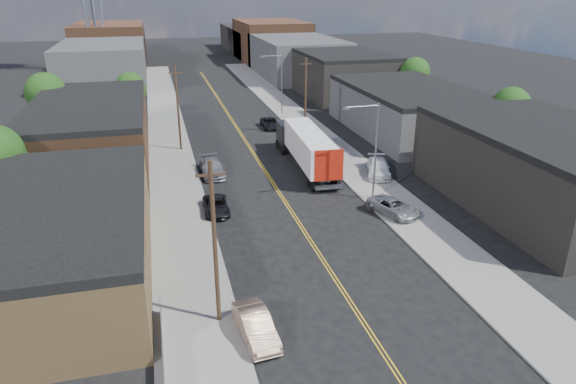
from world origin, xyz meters
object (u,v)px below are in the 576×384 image
car_left_b (256,326)px  car_right_lot_c (316,136)px  car_right_lot_b (378,168)px  car_left_d (212,167)px  semi_truck (305,145)px  car_left_c (216,206)px  car_ahead_truck (270,123)px  car_right_lot_a (393,207)px

car_left_b → car_right_lot_c: 39.09m
car_right_lot_b → car_left_d: bearing=-177.1°
semi_truck → car_left_c: size_ratio=3.60×
car_right_lot_c → car_ahead_truck: size_ratio=0.79×
car_ahead_truck → car_left_d: bearing=-118.7°
semi_truck → car_right_lot_c: size_ratio=4.28×
semi_truck → car_ahead_truck: bearing=93.1°
semi_truck → car_right_lot_b: bearing=-34.4°
car_ahead_truck → car_left_c: bearing=-110.3°
car_right_lot_a → car_ahead_truck: bearing=74.4°
car_left_d → car_right_lot_c: 16.53m
car_left_d → car_right_lot_b: size_ratio=1.03×
car_left_c → car_right_lot_c: size_ratio=1.19×
semi_truck → car_right_lot_b: semi_truck is taller
car_left_c → car_ahead_truck: car_ahead_truck is taller
semi_truck → car_right_lot_c: 9.55m
car_right_lot_b → car_right_lot_c: bearing=119.6°
car_left_b → car_ahead_truck: bearing=69.9°
car_right_lot_c → car_ahead_truck: car_right_lot_c is taller
car_right_lot_a → car_right_lot_b: size_ratio=0.90×
car_right_lot_c → semi_truck: bearing=-113.9°
car_left_c → car_left_d: (0.82, 9.76, 0.17)m
car_left_d → car_left_b: bearing=-93.0°
car_right_lot_b → car_right_lot_c: size_ratio=1.40×
car_left_c → car_left_d: 9.79m
car_right_lot_a → car_right_lot_c: size_ratio=1.26×
car_left_c → car_right_lot_c: 23.72m
car_right_lot_a → car_right_lot_c: (0.25, 22.97, -0.02)m
car_left_b → car_left_c: size_ratio=1.01×
car_right_lot_a → car_ahead_truck: 31.48m
car_ahead_truck → car_right_lot_c: bearing=-62.6°
car_left_d → car_right_lot_a: (13.78, -14.24, 0.02)m
car_right_lot_b → car_ahead_truck: bearing=125.6°
semi_truck → car_ahead_truck: (0.00, 16.83, -1.77)m
semi_truck → car_right_lot_b: size_ratio=3.05×
car_ahead_truck → semi_truck: bearing=-88.1°
semi_truck → car_right_lot_a: (3.70, -14.43, -1.62)m
car_right_lot_b → car_right_lot_c: car_right_lot_b is taller
car_right_lot_a → car_left_b: bearing=-160.3°
car_right_lot_b → car_left_b: bearing=-108.6°
car_left_b → car_ahead_truck: 45.77m
car_left_c → car_ahead_truck: (10.90, 26.78, 0.04)m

